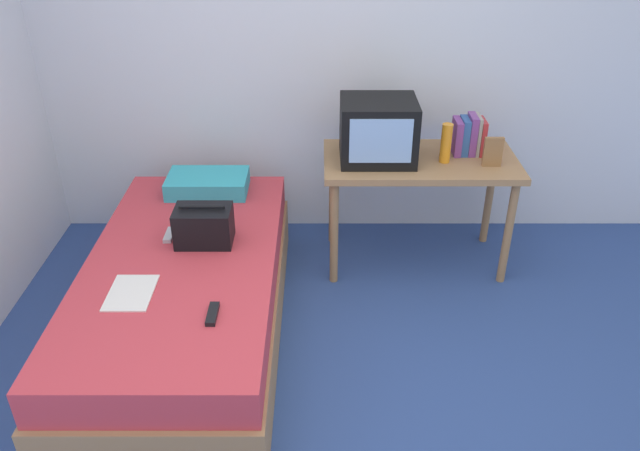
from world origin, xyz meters
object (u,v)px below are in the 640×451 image
(tv, at_px, (375,130))
(remote_silver, at_px, (167,235))
(desk, at_px, (417,172))
(handbag, at_px, (201,226))
(water_bottle, at_px, (443,143))
(magazine, at_px, (128,293))
(remote_dark, at_px, (210,314))
(bed, at_px, (184,297))
(picture_frame, at_px, (490,151))
(pillow, at_px, (205,184))
(book_row, at_px, (466,135))

(tv, bearing_deg, remote_silver, -155.70)
(desk, bearing_deg, handbag, -154.44)
(water_bottle, distance_m, remote_silver, 1.66)
(water_bottle, xyz_separation_m, magazine, (-1.63, -1.00, -0.35))
(remote_dark, bearing_deg, bed, 116.02)
(picture_frame, relative_size, pillow, 0.36)
(bed, distance_m, handbag, 0.40)
(handbag, xyz_separation_m, magazine, (-0.28, -0.47, -0.10))
(tv, relative_size, book_row, 1.83)
(water_bottle, bearing_deg, book_row, 39.39)
(picture_frame, relative_size, remote_silver, 1.23)
(pillow, bearing_deg, remote_silver, -103.16)
(magazine, bearing_deg, book_row, 32.30)
(remote_silver, bearing_deg, tv, 24.30)
(picture_frame, height_order, magazine, picture_frame)
(pillow, bearing_deg, magazine, -100.76)
(desk, distance_m, picture_frame, 0.45)
(water_bottle, bearing_deg, desk, 159.14)
(magazine, bearing_deg, tv, 40.26)
(book_row, height_order, magazine, book_row)
(magazine, xyz_separation_m, remote_dark, (0.41, -0.17, 0.01))
(handbag, relative_size, remote_dark, 1.92)
(pillow, relative_size, remote_silver, 3.39)
(magazine, relative_size, remote_silver, 2.01)
(bed, height_order, handbag, handbag)
(pillow, bearing_deg, tv, -1.29)
(tv, height_order, water_bottle, tv)
(desk, height_order, tv, tv)
(pillow, height_order, remote_silver, pillow)
(handbag, distance_m, remote_silver, 0.23)
(picture_frame, bearing_deg, water_bottle, 167.16)
(book_row, bearing_deg, handbag, -156.29)
(pillow, bearing_deg, water_bottle, -2.72)
(bed, bearing_deg, remote_dark, -63.98)
(desk, distance_m, remote_dark, 1.64)
(bed, xyz_separation_m, remote_dark, (0.24, -0.48, 0.26))
(pillow, height_order, magazine, pillow)
(tv, bearing_deg, bed, -145.23)
(tv, xyz_separation_m, picture_frame, (0.66, -0.10, -0.09))
(water_bottle, xyz_separation_m, remote_silver, (-1.56, -0.48, -0.34))
(water_bottle, bearing_deg, magazine, -148.46)
(tv, relative_size, remote_dark, 2.82)
(tv, height_order, pillow, tv)
(magazine, bearing_deg, pillow, 79.24)
(handbag, xyz_separation_m, remote_dark, (0.13, -0.64, -0.09))
(bed, distance_m, picture_frame, 1.92)
(bed, relative_size, tv, 4.55)
(desk, distance_m, tv, 0.38)
(handbag, distance_m, magazine, 0.55)
(remote_silver, bearing_deg, book_row, 19.56)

